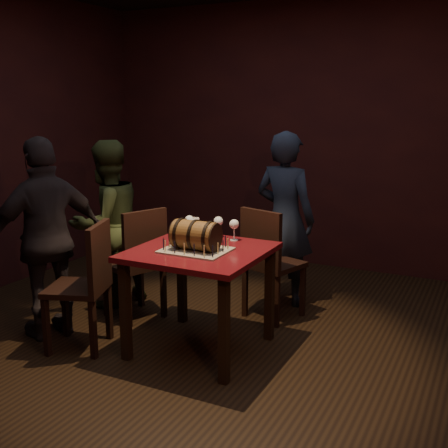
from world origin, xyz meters
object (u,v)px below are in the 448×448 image
object	(u,v)px
wine_glass_right	(234,225)
pint_of_ale	(193,230)
wine_glass_left	(189,221)
barrel_cake	(196,235)
person_back	(285,219)
wine_glass_mid	(218,222)
chair_back	(268,258)
chair_left_rear	(139,258)
person_left_front	(48,239)
chair_left_front	(87,279)
person_left_rear	(107,224)
pub_table	(200,264)

from	to	relation	value
wine_glass_right	pint_of_ale	bearing A→B (deg)	-158.56
wine_glass_right	wine_glass_left	bearing A→B (deg)	-176.09
barrel_cake	wine_glass_left	bearing A→B (deg)	125.51
pint_of_ale	person_back	distance (m)	1.04
wine_glass_mid	wine_glass_left	bearing A→B (deg)	-163.67
wine_glass_mid	person_back	xyz separation A→B (m)	(0.23, 0.82, -0.11)
wine_glass_mid	chair_back	distance (m)	0.58
wine_glass_mid	pint_of_ale	bearing A→B (deg)	-131.60
chair_left_rear	person_left_front	world-z (taller)	person_left_front
pint_of_ale	chair_back	distance (m)	0.72
chair_left_front	person_left_rear	bearing A→B (deg)	118.83
chair_left_front	person_left_rear	world-z (taller)	person_left_rear
wine_glass_mid	person_left_front	xyz separation A→B (m)	(-1.10, -0.65, -0.11)
chair_back	person_left_front	bearing A→B (deg)	-142.95
person_left_front	chair_back	bearing A→B (deg)	151.18
wine_glass_mid	chair_left_rear	size ratio (longest dim) A/B	0.17
wine_glass_mid	chair_back	bearing A→B (deg)	55.57
wine_glass_right	pint_of_ale	xyz separation A→B (m)	(-0.28, -0.11, -0.05)
chair_left_rear	person_left_front	distance (m)	0.74
barrel_cake	person_back	bearing A→B (deg)	81.36
wine_glass_mid	chair_left_rear	bearing A→B (deg)	-171.77
wine_glass_mid	chair_left_rear	distance (m)	0.76
chair_back	chair_left_rear	xyz separation A→B (m)	(-0.93, -0.48, 0.00)
person_left_front	wine_glass_mid	bearing A→B (deg)	144.61
wine_glass_left	chair_left_rear	xyz separation A→B (m)	(-0.46, -0.03, -0.35)
pub_table	wine_glass_mid	world-z (taller)	wine_glass_mid
barrel_cake	chair_back	world-z (taller)	barrel_cake
barrel_cake	person_back	distance (m)	1.27
person_left_front	pub_table	bearing A→B (deg)	127.81
pint_of_ale	person_back	bearing A→B (deg)	69.45
chair_back	person_back	distance (m)	0.50
person_left_rear	person_left_front	bearing A→B (deg)	19.20
wine_glass_left	chair_left_rear	size ratio (longest dim) A/B	0.17
barrel_cake	pint_of_ale	bearing A→B (deg)	122.50
pub_table	person_left_front	size ratio (longest dim) A/B	0.59
wine_glass_left	wine_glass_mid	bearing A→B (deg)	16.33
person_back	person_left_rear	distance (m)	1.55
person_back	person_left_front	distance (m)	1.98
chair_left_rear	person_back	xyz separation A→B (m)	(0.90, 0.92, 0.24)
wine_glass_right	person_left_rear	xyz separation A→B (m)	(-1.29, 0.13, -0.15)
wine_glass_left	chair_left_front	world-z (taller)	chair_left_front
wine_glass_right	person_left_rear	world-z (taller)	person_left_rear
chair_back	person_back	world-z (taller)	person_back
wine_glass_right	chair_left_rear	world-z (taller)	chair_left_rear
barrel_cake	person_left_rear	distance (m)	1.29
pub_table	chair_left_rear	bearing A→B (deg)	159.22
wine_glass_left	chair_back	bearing A→B (deg)	42.91
wine_glass_right	person_left_rear	distance (m)	1.30
wine_glass_left	chair_back	distance (m)	0.74
barrel_cake	person_left_front	size ratio (longest dim) A/B	0.24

